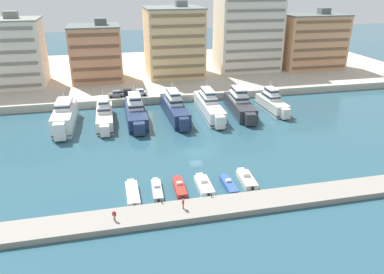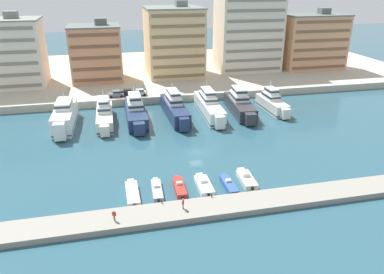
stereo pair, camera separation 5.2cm
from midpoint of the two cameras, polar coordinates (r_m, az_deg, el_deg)
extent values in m
plane|color=#285160|center=(74.49, 0.58, -2.29)|extent=(400.00, 400.00, 0.00)
cube|color=#BCB29E|center=(137.74, -6.08, 9.87)|extent=(180.00, 70.00, 1.98)
cube|color=gray|center=(57.08, 5.43, -10.39)|extent=(120.00, 5.04, 0.89)
cube|color=white|center=(91.81, -18.82, 2.85)|extent=(4.84, 16.43, 4.27)
cube|color=white|center=(83.33, -19.54, 0.81)|extent=(2.42, 2.21, 3.63)
cube|color=#334C7F|center=(92.27, -18.71, 2.04)|extent=(4.89, 16.59, 0.24)
cube|color=white|center=(92.07, -18.96, 4.81)|extent=(3.57, 6.95, 1.58)
cube|color=#233342|center=(92.02, -18.98, 4.90)|extent=(3.61, 7.02, 0.57)
cylinder|color=silver|center=(92.57, -19.02, 6.00)|extent=(0.16, 0.16, 1.80)
cube|color=white|center=(100.18, -18.19, 3.98)|extent=(3.65, 1.03, 0.20)
cube|color=silver|center=(91.75, -13.17, 2.99)|extent=(3.90, 16.56, 2.81)
cube|color=silver|center=(83.20, -13.17, 0.96)|extent=(2.06, 1.88, 2.39)
cube|color=#192347|center=(92.06, -13.12, 2.46)|extent=(3.94, 16.73, 0.24)
cube|color=white|center=(92.23, -13.30, 4.53)|extent=(2.97, 6.97, 1.59)
cube|color=#233342|center=(92.18, -13.30, 4.62)|extent=(3.01, 7.04, 0.57)
cube|color=white|center=(91.81, -13.38, 5.38)|extent=(2.32, 5.44, 1.28)
cube|color=#233342|center=(91.77, -13.38, 5.46)|extent=(2.35, 5.49, 0.46)
cylinder|color=silver|center=(92.37, -13.46, 6.48)|extent=(0.16, 0.16, 1.80)
cube|color=silver|center=(100.21, -13.15, 4.30)|extent=(3.16, 0.94, 0.20)
cube|color=navy|center=(91.73, -8.58, 3.46)|extent=(4.66, 17.81, 3.17)
cube|color=navy|center=(82.44, -8.06, 1.29)|extent=(2.49, 2.27, 2.70)
cube|color=#192347|center=(92.08, -8.54, 2.86)|extent=(4.71, 17.98, 0.24)
cube|color=white|center=(92.26, -8.73, 5.11)|extent=(3.58, 7.49, 1.54)
cube|color=#233342|center=(92.21, -8.74, 5.20)|extent=(3.62, 7.57, 0.55)
cube|color=white|center=(91.81, -8.79, 6.00)|extent=(2.79, 5.85, 1.48)
cube|color=#233342|center=(91.77, -8.79, 6.09)|extent=(2.82, 5.90, 0.53)
cylinder|color=silver|center=(92.44, -8.90, 7.17)|extent=(0.16, 0.16, 1.80)
cube|color=navy|center=(100.80, -8.97, 4.79)|extent=(3.83, 0.94, 0.20)
cube|color=navy|center=(92.99, -2.68, 4.07)|extent=(4.41, 18.62, 3.50)
cube|color=navy|center=(83.64, -1.24, 1.97)|extent=(2.20, 2.01, 2.98)
cube|color=#192347|center=(93.36, -2.67, 3.41)|extent=(4.45, 18.80, 0.24)
cube|color=white|center=(93.48, -2.89, 5.86)|extent=(3.26, 7.86, 1.73)
cube|color=#233342|center=(93.43, -2.89, 5.96)|extent=(3.30, 7.93, 0.62)
cube|color=white|center=(93.05, -2.91, 6.74)|extent=(2.54, 6.13, 1.27)
cube|color=#233342|center=(93.02, -2.91, 6.81)|extent=(2.57, 6.19, 0.46)
cylinder|color=silver|center=(93.75, -3.07, 7.83)|extent=(0.16, 0.16, 1.80)
cube|color=navy|center=(102.29, -3.81, 5.35)|extent=(3.35, 0.99, 0.20)
cube|color=white|center=(95.09, 2.57, 4.49)|extent=(4.65, 19.81, 3.43)
cube|color=white|center=(85.26, 4.23, 2.30)|extent=(2.24, 2.05, 2.92)
cube|color=#192347|center=(95.45, 2.56, 3.85)|extent=(4.70, 20.01, 0.24)
cube|color=white|center=(95.73, 2.39, 6.13)|extent=(3.38, 8.37, 1.40)
cube|color=#233342|center=(95.69, 2.40, 6.21)|extent=(3.42, 8.46, 0.50)
cube|color=white|center=(95.36, 2.41, 6.91)|extent=(2.63, 6.53, 1.29)
cube|color=#233342|center=(95.32, 2.41, 6.98)|extent=(2.67, 6.60, 0.46)
cylinder|color=silver|center=(96.11, 2.25, 7.99)|extent=(0.16, 0.16, 1.80)
cube|color=white|center=(104.89, 1.27, 5.83)|extent=(3.39, 1.02, 0.20)
cube|color=#333338|center=(97.02, 7.24, 4.63)|extent=(5.83, 17.48, 3.22)
cube|color=#333338|center=(88.30, 8.84, 2.74)|extent=(2.62, 2.41, 2.73)
cube|color=#334C7F|center=(97.34, 7.21, 4.05)|extent=(5.89, 17.66, 0.24)
cube|color=white|center=(97.49, 7.11, 6.20)|extent=(4.04, 7.47, 1.56)
cube|color=#233342|center=(97.45, 7.12, 6.29)|extent=(4.09, 7.55, 0.56)
cube|color=white|center=(97.07, 7.16, 7.07)|extent=(3.15, 5.83, 1.50)
cube|color=#233342|center=(97.03, 7.16, 7.15)|extent=(3.19, 5.89, 0.54)
cylinder|color=silver|center=(97.65, 7.04, 8.17)|extent=(0.16, 0.16, 1.80)
cube|color=#333338|center=(105.56, 5.95, 5.79)|extent=(3.84, 1.20, 0.20)
cube|color=silver|center=(100.18, 12.07, 4.81)|extent=(4.15, 12.93, 2.94)
cube|color=silver|center=(94.12, 14.01, 3.50)|extent=(2.09, 1.92, 2.50)
cube|color=black|center=(100.47, 12.02, 4.29)|extent=(4.20, 13.06, 0.24)
cube|color=white|center=(100.36, 11.93, 6.15)|extent=(3.07, 5.48, 1.40)
cube|color=#233342|center=(100.32, 11.93, 6.23)|extent=(3.11, 5.54, 0.50)
cube|color=white|center=(99.98, 11.99, 6.93)|extent=(2.40, 4.28, 1.44)
cube|color=#233342|center=(99.94, 12.00, 7.01)|extent=(2.43, 4.32, 0.52)
cylinder|color=silver|center=(100.25, 11.86, 7.95)|extent=(0.16, 0.16, 1.80)
cube|color=silver|center=(106.22, 10.41, 5.60)|extent=(3.17, 1.01, 0.20)
cube|color=white|center=(60.24, -9.06, -8.59)|extent=(1.90, 6.88, 1.02)
cube|color=white|center=(63.53, -9.33, -6.83)|extent=(1.05, 0.86, 0.87)
cube|color=black|center=(57.09, -8.78, -10.32)|extent=(0.36, 0.28, 0.60)
cube|color=#9EA3A8|center=(60.93, -5.37, -8.10)|extent=(1.92, 6.25, 0.82)
cube|color=#9EA3A8|center=(63.87, -5.63, -6.55)|extent=(0.91, 0.76, 0.69)
cube|color=silver|center=(61.03, -5.43, -7.40)|extent=(0.90, 0.65, 0.37)
cube|color=#283847|center=(61.24, -5.45, -7.23)|extent=(0.79, 0.12, 0.22)
cube|color=black|center=(58.08, -5.10, -9.61)|extent=(0.37, 0.30, 0.60)
cube|color=red|center=(61.06, -1.91, -7.81)|extent=(1.83, 5.82, 1.04)
cube|color=red|center=(63.80, -2.34, -6.37)|extent=(0.90, 0.75, 0.89)
cube|color=silver|center=(61.07, -1.98, -7.03)|extent=(0.90, 0.64, 0.39)
cube|color=#283847|center=(61.28, -2.02, -6.85)|extent=(0.79, 0.11, 0.23)
cube|color=black|center=(58.40, -1.45, -9.19)|extent=(0.37, 0.30, 0.60)
cube|color=white|center=(61.76, 1.86, -7.47)|extent=(2.27, 5.89, 0.96)
cube|color=white|center=(64.60, 1.15, -6.00)|extent=(1.21, 1.00, 0.81)
cube|color=silver|center=(61.77, 1.77, -6.68)|extent=(1.21, 0.62, 0.51)
cube|color=#283847|center=(61.96, 1.71, -6.49)|extent=(1.09, 0.10, 0.30)
cube|color=black|center=(59.11, 2.58, -8.83)|extent=(0.36, 0.29, 0.60)
cube|color=#33569E|center=(62.21, 5.64, -7.34)|extent=(1.56, 5.72, 0.95)
cube|color=#33569E|center=(64.83, 4.76, -5.97)|extent=(0.86, 0.70, 0.81)
cube|color=silver|center=(62.24, 5.54, -6.62)|extent=(0.86, 0.60, 0.37)
cube|color=#283847|center=(62.44, 5.46, -6.45)|extent=(0.78, 0.08, 0.22)
cube|color=black|center=(59.68, 6.55, -8.63)|extent=(0.36, 0.28, 0.60)
cube|color=beige|center=(64.16, 8.34, -6.48)|extent=(2.43, 5.78, 0.95)
cube|color=beige|center=(66.88, 7.48, -5.14)|extent=(1.23, 1.03, 0.81)
cube|color=silver|center=(64.14, 8.26, -5.70)|extent=(1.22, 0.66, 0.59)
cube|color=#283847|center=(64.33, 8.19, -5.51)|extent=(1.08, 0.13, 0.36)
cube|color=black|center=(61.62, 9.21, -7.70)|extent=(0.37, 0.30, 0.60)
cube|color=slate|center=(104.92, -11.53, 6.37)|extent=(4.17, 1.89, 0.80)
cube|color=slate|center=(104.73, -11.48, 6.77)|extent=(2.17, 1.65, 0.68)
cube|color=#1E2833|center=(104.73, -11.48, 6.77)|extent=(2.13, 1.67, 0.37)
cylinder|color=black|center=(104.15, -12.22, 5.96)|extent=(0.65, 0.25, 0.64)
cylinder|color=black|center=(105.78, -12.29, 6.22)|extent=(0.65, 0.25, 0.64)
cylinder|color=black|center=(104.31, -10.74, 6.11)|extent=(0.65, 0.25, 0.64)
cylinder|color=black|center=(105.94, -10.83, 6.36)|extent=(0.65, 0.25, 0.64)
cube|color=black|center=(105.56, -9.89, 6.59)|extent=(4.11, 1.72, 0.80)
cube|color=black|center=(105.36, -9.84, 6.99)|extent=(2.11, 1.57, 0.68)
cube|color=#1E2833|center=(105.36, -9.84, 6.99)|extent=(2.07, 1.59, 0.37)
cylinder|color=black|center=(104.81, -10.59, 6.20)|extent=(0.64, 0.22, 0.64)
cylinder|color=black|center=(106.44, -10.64, 6.45)|extent=(0.64, 0.22, 0.64)
cylinder|color=black|center=(104.92, -9.11, 6.32)|extent=(0.64, 0.22, 0.64)
cylinder|color=black|center=(106.55, -9.18, 6.57)|extent=(0.64, 0.22, 0.64)
cube|color=#B7BCC1|center=(105.18, -8.08, 6.65)|extent=(4.16, 1.85, 0.80)
cube|color=#B7BCC1|center=(104.99, -8.02, 7.04)|extent=(2.16, 1.64, 0.68)
cube|color=#1E2833|center=(104.99, -8.02, 7.04)|extent=(2.11, 1.65, 0.37)
cylinder|color=black|center=(104.33, -8.74, 6.25)|extent=(0.65, 0.24, 0.64)
cylinder|color=black|center=(105.96, -8.85, 6.50)|extent=(0.65, 0.24, 0.64)
cylinder|color=black|center=(104.64, -7.27, 6.38)|extent=(0.65, 0.24, 0.64)
cylinder|color=black|center=(106.26, -7.40, 6.63)|extent=(0.65, 0.24, 0.64)
cube|color=silver|center=(124.99, -26.49, 11.26)|extent=(21.04, 14.45, 19.10)
cube|color=gray|center=(119.59, -26.53, 6.87)|extent=(19.36, 0.24, 0.90)
cube|color=gray|center=(118.88, -26.80, 8.34)|extent=(19.36, 0.24, 0.90)
cube|color=gray|center=(118.25, -27.07, 9.82)|extent=(19.36, 0.24, 0.90)
cube|color=gray|center=(123.01, -25.93, 16.42)|extent=(3.60, 3.20, 2.00)
cube|color=tan|center=(123.70, -14.44, 12.19)|extent=(15.33, 13.69, 16.51)
cube|color=brown|center=(118.26, -14.15, 8.46)|extent=(14.11, 0.24, 0.90)
cube|color=brown|center=(117.52, -14.31, 10.02)|extent=(14.11, 0.24, 0.90)
cube|color=brown|center=(116.87, -14.47, 11.59)|extent=(14.11, 0.24, 0.90)
cube|color=brown|center=(116.31, -14.63, 13.18)|extent=(14.11, 0.24, 0.90)
cube|color=brown|center=(115.84, -14.79, 14.79)|extent=(14.11, 0.24, 0.90)
cube|color=#56605B|center=(122.52, -14.84, 16.06)|extent=(15.64, 13.96, 0.40)
cube|color=#56605B|center=(122.36, -13.78, 16.72)|extent=(3.60, 3.20, 2.00)
cube|color=#E0BC84|center=(126.96, -2.85, 14.21)|extent=(17.77, 17.84, 21.31)
cube|color=#7B6748|center=(120.00, -1.98, 9.28)|extent=(16.35, 0.24, 0.90)
cube|color=#7B6748|center=(119.33, -2.00, 10.70)|extent=(16.35, 0.24, 0.90)
cube|color=#7B6748|center=(118.72, -2.02, 12.13)|extent=(16.35, 0.24, 0.90)
cube|color=#7B6748|center=(118.20, -2.04, 13.58)|extent=(16.35, 0.24, 0.90)
cube|color=#7B6748|center=(117.74, -2.06, 15.04)|extent=(16.35, 0.24, 0.90)
cube|color=#7B6748|center=(117.37, -2.09, 16.52)|extent=(16.35, 0.24, 0.90)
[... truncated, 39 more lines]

